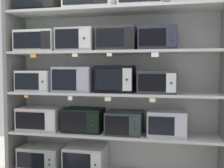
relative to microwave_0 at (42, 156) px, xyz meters
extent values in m
cube|color=#B2B2AD|center=(0.94, 0.26, 1.06)|extent=(2.74, 0.04, 2.82)
cube|color=slate|center=(-0.36, 0.00, 1.06)|extent=(0.05, 0.47, 2.82)
cube|color=#A0A6A1|center=(0.00, 0.00, 0.00)|extent=(0.54, 0.35, 0.27)
cube|color=black|center=(-0.06, -0.18, 0.00)|extent=(0.37, 0.01, 0.19)
cube|color=#A0A6A1|center=(0.19, -0.18, 0.00)|extent=(0.14, 0.01, 0.22)
cylinder|color=#262628|center=(0.19, -0.19, -0.03)|extent=(0.02, 0.01, 0.02)
cylinder|color=#262628|center=(0.19, -0.19, 0.03)|extent=(0.02, 0.01, 0.02)
cube|color=#B2B2B7|center=(0.60, 0.00, 0.02)|extent=(0.50, 0.39, 0.31)
cube|color=black|center=(0.55, -0.20, 0.02)|extent=(0.35, 0.01, 0.24)
cube|color=silver|center=(0.78, -0.20, 0.02)|extent=(0.12, 0.01, 0.25)
cylinder|color=#262628|center=(0.78, -0.21, 0.02)|extent=(0.02, 0.01, 0.02)
cube|color=beige|center=(0.94, 0.00, 0.35)|extent=(2.54, 0.47, 0.03)
cube|color=#BEB4BC|center=(0.00, 0.00, 0.50)|extent=(0.54, 0.37, 0.29)
cube|color=black|center=(-0.05, -0.19, 0.50)|extent=(0.39, 0.01, 0.21)
cube|color=silver|center=(0.20, -0.19, 0.50)|extent=(0.12, 0.01, 0.23)
cube|color=black|center=(0.58, 0.00, 0.50)|extent=(0.48, 0.33, 0.29)
cube|color=black|center=(0.51, -0.17, 0.50)|extent=(0.31, 0.01, 0.23)
cube|color=black|center=(0.73, -0.17, 0.50)|extent=(0.15, 0.01, 0.23)
cylinder|color=#262628|center=(0.73, -0.18, 0.47)|extent=(0.02, 0.01, 0.02)
cylinder|color=#262628|center=(0.73, -0.18, 0.54)|extent=(0.02, 0.01, 0.02)
cube|color=#283231|center=(1.10, 0.00, 0.49)|extent=(0.43, 0.38, 0.26)
cube|color=black|center=(1.04, -0.19, 0.49)|extent=(0.28, 0.01, 0.21)
cube|color=#283231|center=(1.24, -0.19, 0.49)|extent=(0.12, 0.01, 0.21)
cylinder|color=#262628|center=(1.24, -0.20, 0.46)|extent=(0.02, 0.01, 0.02)
cylinder|color=#262628|center=(1.24, -0.20, 0.52)|extent=(0.02, 0.01, 0.02)
cube|color=#B7B2C3|center=(1.60, 0.00, 0.51)|extent=(0.44, 0.33, 0.29)
cube|color=black|center=(1.54, -0.17, 0.51)|extent=(0.29, 0.01, 0.21)
cube|color=#B7B2C3|center=(1.75, -0.17, 0.51)|extent=(0.13, 0.01, 0.23)
cube|color=beige|center=(0.94, 0.00, 0.84)|extent=(2.54, 0.47, 0.03)
cube|color=silver|center=(-0.05, 0.00, 0.99)|extent=(0.45, 0.36, 0.26)
cube|color=black|center=(-0.09, -0.18, 0.99)|extent=(0.32, 0.01, 0.20)
cube|color=silver|center=(0.12, -0.18, 0.99)|extent=(0.10, 0.01, 0.21)
cylinder|color=#262628|center=(0.12, -0.19, 0.99)|extent=(0.02, 0.01, 0.02)
cube|color=#9C9BAE|center=(0.47, 0.00, 1.01)|extent=(0.48, 0.39, 0.31)
cube|color=black|center=(0.40, -0.20, 1.01)|extent=(0.31, 0.01, 0.25)
cube|color=#9C9BAE|center=(0.63, -0.20, 1.01)|extent=(0.14, 0.01, 0.25)
cube|color=black|center=(0.98, 0.00, 1.02)|extent=(0.45, 0.32, 0.32)
cube|color=black|center=(0.93, -0.16, 1.02)|extent=(0.32, 0.01, 0.24)
cube|color=silver|center=(1.15, -0.16, 1.02)|extent=(0.11, 0.01, 0.26)
cylinder|color=#262628|center=(1.15, -0.17, 1.02)|extent=(0.02, 0.01, 0.02)
cube|color=#2E3436|center=(1.48, 0.00, 0.99)|extent=(0.44, 0.40, 0.26)
cube|color=black|center=(1.43, -0.20, 0.99)|extent=(0.31, 0.01, 0.19)
cube|color=silver|center=(1.64, -0.20, 0.99)|extent=(0.11, 0.01, 0.21)
cylinder|color=#262628|center=(1.64, -0.21, 0.99)|extent=(0.02, 0.01, 0.02)
cube|color=orange|center=(-0.08, -0.23, 0.81)|extent=(0.05, 0.00, 0.03)
cube|color=white|center=(0.49, -0.23, 0.80)|extent=(0.05, 0.00, 0.05)
cube|color=beige|center=(0.94, -0.23, 0.80)|extent=(0.07, 0.00, 0.04)
cube|color=beige|center=(1.44, -0.23, 0.80)|extent=(0.06, 0.00, 0.05)
cube|color=beige|center=(0.94, 0.00, 1.34)|extent=(2.54, 0.47, 0.03)
cube|color=silver|center=(-0.01, 0.00, 1.49)|extent=(0.51, 0.39, 0.26)
cube|color=black|center=(-0.07, -0.20, 1.49)|extent=(0.36, 0.01, 0.20)
cube|color=black|center=(0.17, -0.20, 1.49)|extent=(0.12, 0.01, 0.21)
cylinder|color=#262628|center=(0.17, -0.21, 1.46)|extent=(0.02, 0.01, 0.02)
cylinder|color=#262628|center=(0.17, -0.21, 1.52)|extent=(0.02, 0.01, 0.02)
cube|color=#B5B6B8|center=(0.51, 0.00, 1.49)|extent=(0.45, 0.40, 0.28)
cube|color=black|center=(0.44, -0.20, 1.49)|extent=(0.29, 0.01, 0.22)
cube|color=silver|center=(0.66, -0.20, 1.49)|extent=(0.14, 0.01, 0.22)
cylinder|color=#262628|center=(0.66, -0.21, 1.49)|extent=(0.02, 0.01, 0.02)
cube|color=#32332E|center=(1.00, 0.00, 1.50)|extent=(0.46, 0.36, 0.28)
cube|color=black|center=(0.95, -0.18, 1.50)|extent=(0.32, 0.01, 0.21)
cube|color=black|center=(1.17, -0.18, 1.50)|extent=(0.11, 0.01, 0.23)
cylinder|color=#262628|center=(1.17, -0.19, 1.47)|extent=(0.02, 0.01, 0.02)
cylinder|color=#262628|center=(1.17, -0.19, 1.53)|extent=(0.02, 0.01, 0.02)
cube|color=#28283A|center=(1.48, 0.00, 1.49)|extent=(0.43, 0.38, 0.27)
cube|color=black|center=(1.43, -0.19, 1.49)|extent=(0.29, 0.01, 0.19)
cube|color=#28283A|center=(1.64, -0.19, 1.49)|extent=(0.11, 0.01, 0.21)
cylinder|color=#262628|center=(1.64, -0.20, 1.46)|extent=(0.02, 0.01, 0.02)
cylinder|color=#262628|center=(1.64, -0.20, 1.52)|extent=(0.02, 0.01, 0.02)
cube|color=orange|center=(0.03, -0.23, 1.30)|extent=(0.07, 0.00, 0.04)
cube|color=beige|center=(0.55, -0.23, 1.30)|extent=(0.07, 0.00, 0.04)
cube|color=beige|center=(0.96, -0.23, 1.30)|extent=(0.06, 0.00, 0.04)
cube|color=white|center=(1.46, -0.23, 1.30)|extent=(0.08, 0.00, 0.05)
cube|color=beige|center=(0.94, 0.00, 1.84)|extent=(2.54, 0.47, 0.03)
cube|color=black|center=(0.00, 0.00, 1.99)|extent=(0.54, 0.32, 0.27)
camera|label=1|loc=(1.59, -3.14, 1.15)|focal=42.41mm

